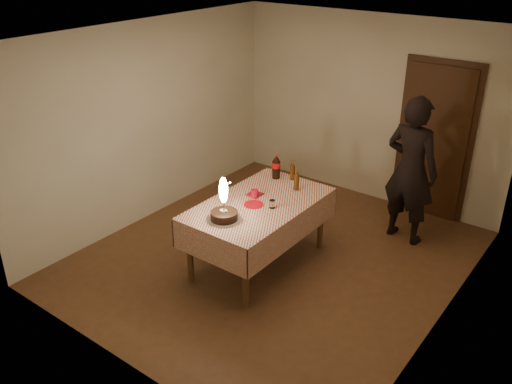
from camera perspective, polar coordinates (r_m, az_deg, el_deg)
ground at (r=6.57m, az=1.86°, el=-6.88°), size 4.00×4.50×0.01m
room_shell at (r=5.88m, az=2.79°, el=7.04°), size 4.04×4.54×2.62m
dining_table at (r=6.11m, az=0.28°, el=-2.01°), size 1.02×1.72×0.80m
birthday_cake at (r=5.67m, az=-3.39°, el=-1.89°), size 0.36×0.36×0.49m
red_plate at (r=6.01m, az=-0.25°, el=-1.32°), size 0.22×0.22×0.01m
red_cup at (r=6.15m, az=-0.13°, el=-0.18°), size 0.08×0.08×0.10m
clear_cup at (r=5.93m, az=1.71°, el=-1.28°), size 0.07×0.07×0.09m
napkin_stack at (r=6.23m, az=-0.14°, el=-0.26°), size 0.15×0.15×0.02m
cola_bottle at (r=6.62m, az=2.14°, el=2.72°), size 0.10×0.10×0.32m
amber_bottle_left at (r=6.60m, az=3.85°, el=2.27°), size 0.06×0.06×0.26m
amber_bottle_right at (r=6.34m, az=4.30°, el=1.24°), size 0.06×0.06×0.26m
photographer at (r=6.82m, az=15.99°, el=2.22°), size 0.73×0.52×1.86m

